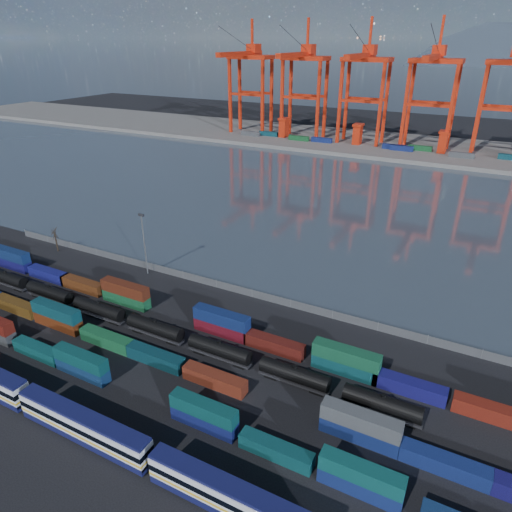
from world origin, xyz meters
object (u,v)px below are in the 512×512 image
at_px(passenger_train, 84,427).
at_px(gantry_cranes, 399,71).
at_px(tanker_string, 126,318).
at_px(bare_tree, 56,239).

relative_size(passenger_train, gantry_cranes, 0.38).
height_order(tanker_string, gantry_cranes, gantry_cranes).
xyz_separation_m(bare_tree, gantry_cranes, (54.57, 178.42, 36.68)).
height_order(passenger_train, tanker_string, passenger_train).
distance_m(tanker_string, bare_tree, 48.57).
relative_size(bare_tree, gantry_cranes, 0.04).
distance_m(passenger_train, gantry_cranes, 227.98).
height_order(passenger_train, gantry_cranes, gantry_cranes).
bearing_deg(tanker_string, gantry_cranes, 87.01).
bearing_deg(gantry_cranes, passenger_train, -88.74).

